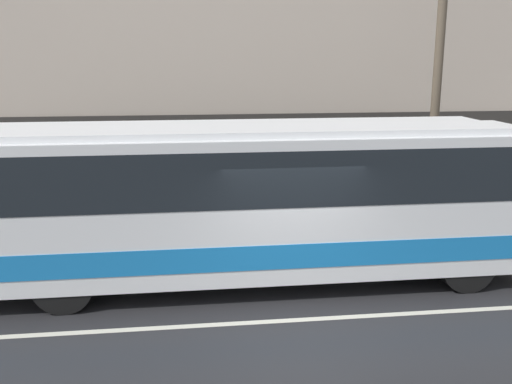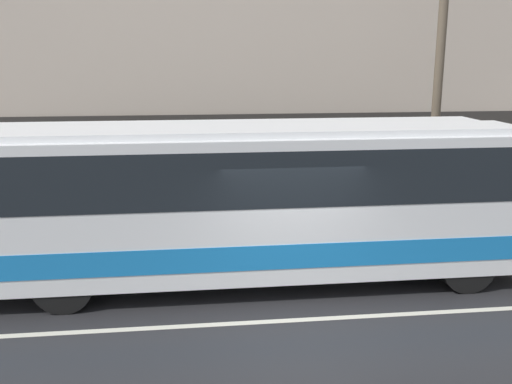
% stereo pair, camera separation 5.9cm
% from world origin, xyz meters
% --- Properties ---
extents(ground_plane, '(60.00, 60.00, 0.00)m').
position_xyz_m(ground_plane, '(0.00, 0.00, 0.00)').
color(ground_plane, '#262628').
extents(sidewalk, '(60.00, 2.84, 0.15)m').
position_xyz_m(sidewalk, '(0.00, 5.42, 0.07)').
color(sidewalk, '#A09E99').
rests_on(sidewalk, ground_plane).
extents(building_facade, '(60.00, 0.35, 11.57)m').
position_xyz_m(building_facade, '(0.00, 6.99, 5.58)').
color(building_facade, '#B7A899').
rests_on(building_facade, ground_plane).
extents(lane_stripe, '(54.00, 0.14, 0.01)m').
position_xyz_m(lane_stripe, '(0.00, 0.00, 0.00)').
color(lane_stripe, beige).
rests_on(lane_stripe, ground_plane).
extents(transit_bus, '(11.38, 2.57, 3.08)m').
position_xyz_m(transit_bus, '(-0.70, 1.93, 1.74)').
color(transit_bus, white).
rests_on(transit_bus, ground_plane).
extents(utility_pole_near, '(0.22, 0.22, 8.56)m').
position_xyz_m(utility_pole_near, '(4.37, 4.87, 4.43)').
color(utility_pole_near, brown).
rests_on(utility_pole_near, sidewalk).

